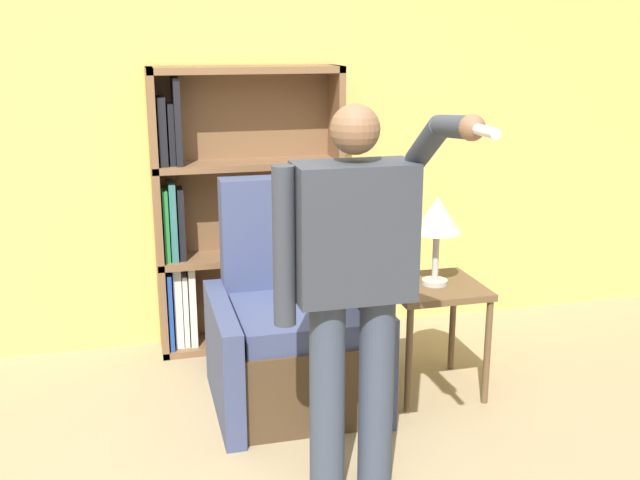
# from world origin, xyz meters

# --- Properties ---
(wall_back) EXTENTS (8.00, 0.06, 2.80)m
(wall_back) POSITION_xyz_m (0.00, 2.03, 1.40)
(wall_back) COLOR #E0C160
(wall_back) RESTS_ON ground_plane
(bookcase) EXTENTS (1.14, 0.28, 1.73)m
(bookcase) POSITION_xyz_m (-0.03, 1.87, 0.85)
(bookcase) COLOR brown
(bookcase) RESTS_ON ground_plane
(armchair) EXTENTS (0.85, 0.85, 1.17)m
(armchair) POSITION_xyz_m (0.16, 1.06, 0.36)
(armchair) COLOR #4C3823
(armchair) RESTS_ON ground_plane
(person_standing) EXTENTS (0.63, 0.78, 1.66)m
(person_standing) POSITION_xyz_m (0.23, 0.18, 0.96)
(person_standing) COLOR #384256
(person_standing) RESTS_ON ground_plane
(side_table) EXTENTS (0.50, 0.50, 0.62)m
(side_table) POSITION_xyz_m (0.92, 0.96, 0.52)
(side_table) COLOR brown
(side_table) RESTS_ON ground_plane
(table_lamp) EXTENTS (0.26, 0.26, 0.48)m
(table_lamp) POSITION_xyz_m (0.92, 0.96, 0.98)
(table_lamp) COLOR #B7B2A8
(table_lamp) RESTS_ON side_table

